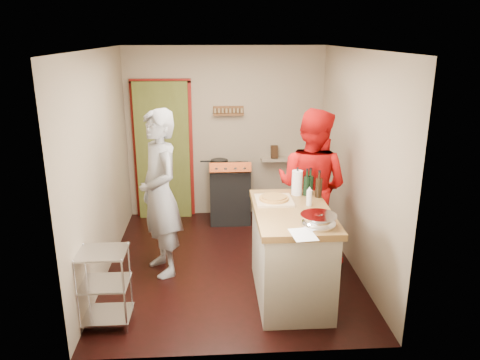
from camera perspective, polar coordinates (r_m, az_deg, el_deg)
name	(u,v)px	position (r m, az deg, el deg)	size (l,w,h in m)	color
floor	(231,263)	(5.98, -1.13, -10.09)	(3.50, 3.50, 0.00)	black
back_wall	(184,144)	(7.28, -6.87, 4.36)	(3.00, 0.44, 2.60)	gray
left_wall	(101,166)	(5.64, -16.62, 1.66)	(0.04, 3.50, 2.60)	gray
right_wall	(355,162)	(5.76, 13.88, 2.20)	(0.04, 3.50, 2.60)	gray
ceiling	(229,48)	(5.30, -1.31, 15.77)	(3.00, 3.50, 0.02)	white
stove	(230,193)	(7.11, -1.27, -1.54)	(0.60, 0.63, 1.00)	black
wire_shelving	(104,284)	(4.83, -16.21, -12.11)	(0.48, 0.40, 0.80)	silver
island	(291,252)	(5.11, 6.29, -8.66)	(0.79, 1.47, 1.32)	#B5AE9A
person_stripe	(160,194)	(5.50, -9.74, -1.69)	(0.72, 0.47, 1.97)	#A6A6AA
person_red	(311,187)	(5.80, 8.68, -0.82)	(0.94, 0.73, 1.93)	red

